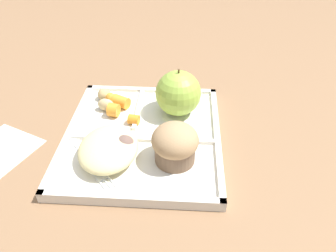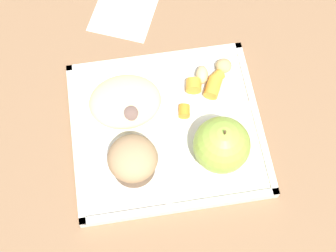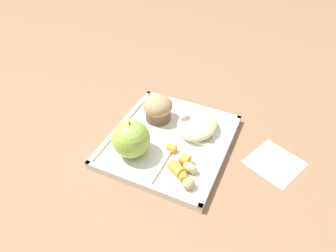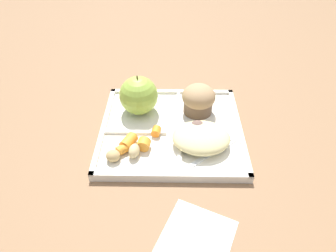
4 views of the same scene
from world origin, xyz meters
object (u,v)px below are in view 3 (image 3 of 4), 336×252
Objects in this scene: lunch_tray at (170,141)px; green_apple at (131,139)px; plastic_fork at (209,129)px; bran_muffin at (158,108)px.

green_apple is at bearing 140.70° from lunch_tray.
lunch_tray is 2.39× the size of plastic_fork.
bran_muffin is (0.14, 0.00, -0.01)m from green_apple.
bran_muffin is at bearing 0.00° from green_apple.
green_apple is 0.74× the size of plastic_fork.
green_apple is at bearing -180.00° from bran_muffin.
lunch_tray is 4.03× the size of bran_muffin.
plastic_fork is at bearing -42.06° from green_apple.
lunch_tray is at bearing 135.52° from plastic_fork.
green_apple is 0.21m from plastic_fork.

